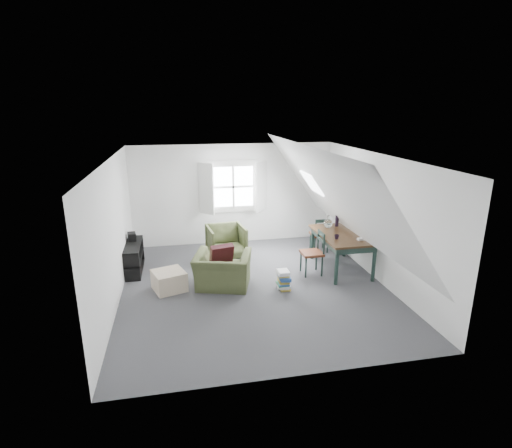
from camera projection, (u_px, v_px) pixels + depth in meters
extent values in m
plane|color=#454549|center=(254.00, 286.00, 7.77)|extent=(5.50, 5.50, 0.00)
plane|color=white|center=(254.00, 157.00, 7.06)|extent=(5.50, 5.50, 0.00)
plane|color=white|center=(233.00, 194.00, 10.00)|extent=(5.00, 0.00, 5.00)
plane|color=white|center=(297.00, 289.00, 4.83)|extent=(5.00, 0.00, 5.00)
plane|color=white|center=(113.00, 233.00, 6.95)|extent=(0.00, 5.50, 5.50)
plane|color=white|center=(378.00, 218.00, 7.89)|extent=(0.00, 5.50, 5.50)
plane|color=white|center=(167.00, 201.00, 6.98)|extent=(3.19, 5.50, 4.48)
plane|color=white|center=(334.00, 194.00, 7.56)|extent=(3.19, 5.50, 4.48)
cube|color=white|center=(233.00, 187.00, 9.93)|extent=(1.30, 0.04, 1.30)
cube|color=white|center=(206.00, 189.00, 9.65)|extent=(0.35, 0.35, 1.25)
cube|color=white|center=(261.00, 187.00, 9.90)|extent=(0.35, 0.35, 1.25)
cube|color=white|center=(233.00, 187.00, 9.92)|extent=(1.00, 0.02, 1.00)
cube|color=white|center=(233.00, 187.00, 9.90)|extent=(1.08, 0.04, 0.05)
cube|color=white|center=(233.00, 187.00, 9.90)|extent=(0.05, 0.04, 1.08)
cube|color=white|center=(312.00, 183.00, 8.79)|extent=(0.35, 0.75, 0.47)
imported|color=#414A29|center=(223.00, 286.00, 7.77)|extent=(1.25, 1.16, 0.68)
imported|color=#414A29|center=(227.00, 257.00, 9.27)|extent=(0.91, 0.93, 0.77)
cube|color=#3D1016|center=(222.00, 255.00, 7.75)|extent=(0.49, 0.35, 0.46)
cube|color=#C7B499|center=(169.00, 281.00, 7.59)|extent=(0.71, 0.71, 0.37)
cube|color=#321F11|center=(342.00, 235.00, 8.39)|extent=(0.95, 1.59, 0.04)
cube|color=#1D312B|center=(342.00, 239.00, 8.41)|extent=(0.85, 1.49, 0.13)
cylinder|color=#1D312B|center=(337.00, 267.00, 7.76)|extent=(0.07, 0.07, 0.75)
cylinder|color=#1D312B|center=(374.00, 264.00, 7.91)|extent=(0.07, 0.07, 0.75)
cylinder|color=#1D312B|center=(313.00, 243.00, 9.10)|extent=(0.07, 0.07, 0.75)
cylinder|color=#1D312B|center=(345.00, 241.00, 9.24)|extent=(0.07, 0.07, 0.75)
sphere|color=silver|center=(328.00, 223.00, 8.75)|extent=(0.20, 0.20, 0.20)
cylinder|color=silver|center=(328.00, 218.00, 8.71)|extent=(0.06, 0.06, 0.11)
cylinder|color=black|center=(337.00, 221.00, 8.88)|extent=(0.08, 0.08, 0.25)
cylinder|color=#3F2D1E|center=(338.00, 209.00, 8.80)|extent=(0.03, 0.05, 0.45)
cylinder|color=#3F2D1E|center=(338.00, 209.00, 8.82)|extent=(0.04, 0.06, 0.45)
cylinder|color=#3F2D1E|center=(337.00, 209.00, 8.79)|extent=(0.05, 0.08, 0.45)
imported|color=black|center=(337.00, 239.00, 8.05)|extent=(0.12, 0.12, 0.09)
cube|color=white|center=(361.00, 239.00, 7.99)|extent=(0.14, 0.10, 0.04)
cube|color=#5F2813|center=(319.00, 234.00, 9.57)|extent=(0.40, 0.40, 0.05)
cylinder|color=#1D312B|center=(323.00, 240.00, 9.81)|extent=(0.03, 0.03, 0.41)
cylinder|color=#1D312B|center=(328.00, 245.00, 9.51)|extent=(0.03, 0.03, 0.41)
cylinder|color=#1D312B|center=(310.00, 241.00, 9.75)|extent=(0.03, 0.03, 0.41)
cylinder|color=#1D312B|center=(315.00, 245.00, 9.45)|extent=(0.03, 0.03, 0.41)
cylinder|color=#1D312B|center=(329.00, 228.00, 9.37)|extent=(0.03, 0.03, 0.43)
cylinder|color=#1D312B|center=(316.00, 228.00, 9.31)|extent=(0.03, 0.03, 0.43)
cube|color=#1D312B|center=(323.00, 221.00, 9.29)|extent=(0.32, 0.03, 0.08)
cube|color=#1D312B|center=(322.00, 226.00, 9.32)|extent=(0.32, 0.03, 0.06)
cube|color=#5F2813|center=(312.00, 253.00, 8.24)|extent=(0.43, 0.43, 0.05)
cylinder|color=#1D312B|center=(301.00, 261.00, 8.44)|extent=(0.04, 0.04, 0.44)
cylinder|color=#1D312B|center=(316.00, 260.00, 8.51)|extent=(0.04, 0.04, 0.44)
cylinder|color=#1D312B|center=(306.00, 268.00, 8.12)|extent=(0.04, 0.04, 0.44)
cylinder|color=#1D312B|center=(322.00, 266.00, 8.18)|extent=(0.04, 0.04, 0.44)
cylinder|color=#1D312B|center=(318.00, 240.00, 8.38)|extent=(0.04, 0.04, 0.46)
cylinder|color=#1D312B|center=(324.00, 245.00, 8.05)|extent=(0.04, 0.04, 0.46)
cube|color=#1D312B|center=(321.00, 234.00, 8.16)|extent=(0.03, 0.35, 0.08)
cube|color=#1D312B|center=(321.00, 240.00, 8.20)|extent=(0.03, 0.35, 0.06)
cube|color=black|center=(133.00, 270.00, 8.52)|extent=(0.39, 1.17, 0.03)
cube|color=black|center=(132.00, 258.00, 8.44)|extent=(0.39, 1.17, 0.03)
cube|color=black|center=(131.00, 245.00, 8.36)|extent=(0.39, 1.17, 0.03)
cube|color=black|center=(129.00, 268.00, 7.90)|extent=(0.39, 0.03, 0.59)
cube|color=black|center=(135.00, 249.00, 8.98)|extent=(0.39, 0.03, 0.59)
cube|color=#264C99|center=(131.00, 271.00, 8.16)|extent=(0.18, 0.20, 0.22)
cube|color=red|center=(133.00, 264.00, 8.58)|extent=(0.18, 0.23, 0.22)
cube|color=white|center=(131.00, 256.00, 8.22)|extent=(0.18, 0.22, 0.20)
cube|color=black|center=(132.00, 237.00, 8.56)|extent=(0.20, 0.25, 0.18)
cube|color=#B29933|center=(284.00, 288.00, 7.66)|extent=(0.20, 0.26, 0.03)
cube|color=white|center=(283.00, 286.00, 7.66)|extent=(0.25, 0.28, 0.03)
cube|color=white|center=(285.00, 285.00, 7.64)|extent=(0.21, 0.28, 0.03)
cube|color=#337F4C|center=(282.00, 284.00, 7.63)|extent=(0.21, 0.26, 0.03)
cube|color=#264C99|center=(284.00, 283.00, 7.61)|extent=(0.23, 0.29, 0.02)
cube|color=#B29933|center=(284.00, 281.00, 7.62)|extent=(0.20, 0.26, 0.02)
cube|color=#B29933|center=(284.00, 280.00, 7.63)|extent=(0.23, 0.29, 0.03)
cube|color=#264C99|center=(285.00, 279.00, 7.59)|extent=(0.23, 0.29, 0.03)
cube|color=#264C99|center=(284.00, 277.00, 7.57)|extent=(0.23, 0.28, 0.03)
cube|color=#B29933|center=(283.00, 275.00, 7.61)|extent=(0.21, 0.27, 0.03)
cube|color=white|center=(283.00, 273.00, 7.59)|extent=(0.22, 0.25, 0.04)
cube|color=white|center=(283.00, 271.00, 7.58)|extent=(0.22, 0.26, 0.03)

